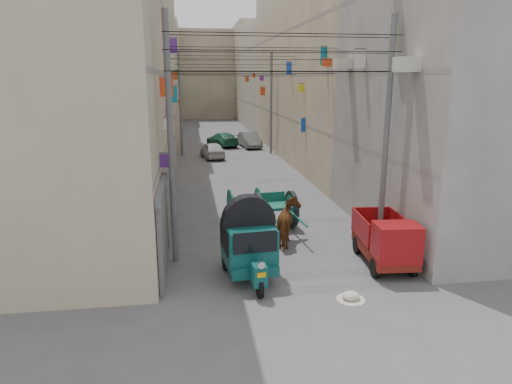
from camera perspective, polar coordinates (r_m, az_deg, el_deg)
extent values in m
plane|color=#4D4D4F|center=(10.92, 9.66, -19.43)|extent=(140.00, 140.00, 0.00)
cube|color=tan|center=(17.36, -25.91, 14.37)|extent=(8.00, 10.00, 13.00)
cube|color=gray|center=(16.89, -12.03, 4.22)|extent=(0.25, 9.80, 0.18)
cube|color=gray|center=(16.66, -12.56, 14.44)|extent=(0.25, 9.80, 0.18)
cube|color=#ACA393|center=(28.07, -19.12, 13.31)|extent=(8.00, 12.00, 12.00)
cube|color=gray|center=(27.79, -10.70, 8.03)|extent=(0.25, 11.76, 0.18)
cube|color=gray|center=(27.65, -10.99, 14.22)|extent=(0.25, 11.76, 0.18)
cube|color=gray|center=(27.83, -11.29, 20.40)|extent=(0.25, 11.76, 0.18)
cube|color=#B8AB91|center=(40.94, -15.90, 14.93)|extent=(8.00, 14.00, 14.00)
cube|color=gray|center=(40.74, -10.04, 9.89)|extent=(0.25, 13.72, 0.18)
cube|color=gray|center=(40.64, -10.23, 14.11)|extent=(0.25, 13.72, 0.18)
cube|color=gray|center=(40.77, -10.42, 18.33)|extent=(0.25, 13.72, 0.18)
cube|color=#9A9490|center=(54.85, -13.97, 13.53)|extent=(8.00, 14.00, 11.80)
cube|color=gray|center=(54.71, -9.68, 10.91)|extent=(0.25, 13.72, 0.18)
cube|color=gray|center=(54.64, -9.81, 14.05)|extent=(0.25, 13.72, 0.18)
cube|color=gray|center=(54.73, -9.95, 17.19)|extent=(0.25, 13.72, 0.18)
cube|color=tan|center=(67.81, -12.98, 14.32)|extent=(8.00, 12.00, 13.50)
cube|color=gray|center=(67.69, -9.48, 11.48)|extent=(0.25, 11.76, 0.18)
cube|color=gray|center=(67.63, -9.58, 14.02)|extent=(0.25, 11.76, 0.18)
cube|color=gray|center=(67.71, -9.69, 16.55)|extent=(0.25, 11.76, 0.18)
cube|color=#9A9490|center=(19.95, 26.00, 14.14)|extent=(8.00, 10.00, 13.00)
cube|color=gray|center=(18.31, 14.74, 4.81)|extent=(0.25, 9.80, 0.18)
cube|color=gray|center=(18.09, 15.35, 14.22)|extent=(0.25, 9.80, 0.18)
cube|color=tan|center=(29.74, 13.78, 13.66)|extent=(8.00, 12.00, 12.00)
cube|color=gray|center=(28.67, 6.16, 8.37)|extent=(0.25, 11.76, 0.18)
cube|color=gray|center=(28.53, 6.32, 14.37)|extent=(0.25, 11.76, 0.18)
cube|color=gray|center=(28.71, 6.49, 20.37)|extent=(0.25, 11.76, 0.18)
cube|color=tan|center=(42.10, 7.06, 15.30)|extent=(8.00, 14.00, 14.00)
cube|color=gray|center=(41.34, 1.62, 10.15)|extent=(0.25, 13.72, 0.18)
cube|color=gray|center=(41.25, 1.65, 14.31)|extent=(0.25, 13.72, 0.18)
cube|color=gray|center=(41.37, 1.68, 18.47)|extent=(0.25, 13.72, 0.18)
cube|color=#ACA393|center=(55.72, 3.13, 13.91)|extent=(8.00, 14.00, 11.80)
cube|color=gray|center=(55.16, -0.93, 11.13)|extent=(0.25, 13.72, 0.18)
cube|color=gray|center=(55.09, -0.95, 14.24)|extent=(0.25, 13.72, 0.18)
cube|color=gray|center=(55.18, -0.96, 17.36)|extent=(0.25, 13.72, 0.18)
cube|color=#B8AB91|center=(68.52, 0.92, 14.66)|extent=(8.00, 12.00, 13.50)
cube|color=gray|center=(68.06, -2.38, 11.66)|extent=(0.25, 11.76, 0.18)
cube|color=gray|center=(68.00, -2.41, 14.19)|extent=(0.25, 11.76, 0.18)
cube|color=gray|center=(68.08, -2.44, 16.72)|extent=(0.25, 11.76, 0.18)
cube|color=#B8AB91|center=(74.69, -6.24, 14.34)|extent=(22.00, 10.00, 13.00)
cube|color=#47474C|center=(14.25, -11.58, -5.48)|extent=(0.12, 3.00, 2.60)
cube|color=#5A5A5D|center=(13.84, -11.79, 0.20)|extent=(0.18, 3.20, 0.25)
cube|color=#47474C|center=(17.78, -10.98, -1.52)|extent=(0.12, 3.00, 2.60)
cube|color=#5A5A5D|center=(17.45, -11.13, 3.07)|extent=(0.18, 3.20, 0.25)
cube|color=#47474C|center=(21.37, -10.58, 1.11)|extent=(0.12, 3.00, 2.60)
cube|color=#5A5A5D|center=(21.09, -10.70, 4.95)|extent=(0.18, 3.20, 0.25)
cube|color=#47474C|center=(25.08, -10.29, 3.03)|extent=(0.12, 3.00, 2.60)
cube|color=#5A5A5D|center=(24.85, -10.39, 6.31)|extent=(0.18, 3.20, 0.25)
cube|color=#652893|center=(43.44, 0.70, 14.01)|extent=(0.38, 0.08, 0.41)
cube|color=silver|center=(50.30, -9.50, 11.14)|extent=(0.27, 0.08, 0.71)
cube|color=#652893|center=(15.30, -11.12, 3.85)|extent=(0.44, 0.08, 0.42)
cube|color=#0C7B8E|center=(24.45, -10.36, 11.89)|extent=(0.45, 0.08, 0.84)
cube|color=#B43D18|center=(53.93, -1.14, 13.94)|extent=(0.41, 0.08, 0.59)
cube|color=silver|center=(18.49, -10.90, 8.36)|extent=(0.38, 0.08, 0.44)
cube|color=red|center=(42.72, 0.82, 12.50)|extent=(0.43, 0.08, 0.72)
cube|color=#B43D18|center=(48.73, -0.26, 14.33)|extent=(0.28, 0.08, 0.44)
cube|color=#652893|center=(28.70, -10.31, 17.54)|extent=(0.48, 0.08, 0.84)
cube|color=#B43D18|center=(46.76, -9.54, 10.99)|extent=(0.31, 0.08, 0.44)
cube|color=yellow|center=(28.49, 5.68, 12.80)|extent=(0.35, 0.08, 0.45)
cube|color=#1948B4|center=(32.02, 4.13, 15.17)|extent=(0.34, 0.08, 0.79)
cube|color=#652893|center=(20.72, -10.83, 9.66)|extent=(0.28, 0.08, 0.52)
cube|color=#1A9327|center=(38.26, -9.94, 14.23)|extent=(0.28, 0.08, 0.74)
cube|color=#1948B4|center=(28.13, 5.91, 8.31)|extent=(0.26, 0.08, 0.80)
cube|color=#1A9327|center=(19.27, 12.96, 15.78)|extent=(0.34, 0.08, 0.55)
cube|color=red|center=(17.20, -11.13, 12.73)|extent=(0.47, 0.08, 0.67)
cube|color=#B43D18|center=(29.79, -10.18, 14.10)|extent=(0.40, 0.08, 0.47)
cube|color=silver|center=(30.31, -10.16, 12.41)|extent=(0.32, 0.08, 0.55)
cube|color=red|center=(23.38, 8.83, 15.68)|extent=(0.47, 0.08, 0.35)
cube|color=#0C7B8E|center=(24.22, 8.44, 16.45)|extent=(0.32, 0.08, 0.89)
cube|color=silver|center=(19.17, 12.91, 15.90)|extent=(0.44, 0.08, 0.69)
cube|color=red|center=(14.96, -12.20, 2.19)|extent=(0.10, 3.20, 0.80)
cube|color=#652893|center=(23.84, -10.88, 6.58)|extent=(0.10, 3.20, 0.80)
cube|color=#0C7B8E|center=(35.77, -10.13, 9.02)|extent=(0.10, 3.20, 0.80)
cube|color=#0C7B8E|center=(47.73, -9.75, 10.24)|extent=(0.10, 3.20, 0.80)
cube|color=#1948B4|center=(16.52, 17.18, 2.98)|extent=(0.10, 3.20, 0.80)
cube|color=#652893|center=(24.84, 8.31, 6.97)|extent=(0.10, 3.20, 0.80)
cube|color=red|center=(36.44, 2.90, 9.31)|extent=(0.10, 3.20, 0.80)
cube|color=yellow|center=(48.24, 0.09, 10.47)|extent=(0.10, 3.20, 0.80)
cube|color=beige|center=(15.17, 18.34, 14.90)|extent=(0.70, 0.55, 0.45)
cube|color=beige|center=(20.74, 10.79, 15.48)|extent=(0.70, 0.55, 0.45)
cylinder|color=#5A5A5D|center=(14.77, -10.61, 6.06)|extent=(0.20, 0.20, 8.00)
cylinder|color=#5A5A5D|center=(16.17, 15.96, 6.43)|extent=(0.20, 0.20, 8.00)
cylinder|color=#5A5A5D|center=(36.68, -9.43, 10.73)|extent=(0.20, 0.20, 8.00)
cylinder|color=#5A5A5D|center=(37.27, 1.91, 10.96)|extent=(0.20, 0.20, 8.00)
cylinder|color=black|center=(14.45, 3.82, 14.84)|extent=(7.40, 0.02, 0.02)
cylinder|color=black|center=(14.47, 3.86, 17.22)|extent=(7.40, 0.02, 0.02)
cylinder|color=black|center=(14.50, 3.89, 19.19)|extent=(7.40, 0.02, 0.02)
cylinder|color=black|center=(15.42, 3.01, 14.80)|extent=(7.40, 0.02, 0.02)
cylinder|color=black|center=(15.44, 3.04, 17.02)|extent=(7.40, 0.02, 0.02)
cylinder|color=black|center=(15.48, 3.07, 18.87)|extent=(7.40, 0.02, 0.02)
cylinder|color=black|center=(20.85, -0.04, 14.61)|extent=(7.40, 0.02, 0.02)
cylinder|color=black|center=(20.86, -0.04, 16.26)|extent=(7.40, 0.02, 0.02)
cylinder|color=black|center=(20.89, -0.04, 17.63)|extent=(7.40, 0.02, 0.02)
cylinder|color=black|center=(28.78, -2.42, 14.44)|extent=(7.40, 0.02, 0.02)
cylinder|color=black|center=(28.80, -2.44, 15.63)|extent=(7.40, 0.02, 0.02)
cylinder|color=black|center=(28.81, -2.45, 16.62)|extent=(7.40, 0.02, 0.02)
cylinder|color=black|center=(36.75, -3.77, 14.33)|extent=(7.40, 0.02, 0.02)
cylinder|color=black|center=(36.76, -3.79, 15.26)|extent=(7.40, 0.02, 0.02)
cylinder|color=black|center=(36.77, -3.80, 16.04)|extent=(7.40, 0.02, 0.02)
cylinder|color=black|center=(13.01, 0.46, -11.82)|extent=(0.19, 0.63, 0.62)
cylinder|color=black|center=(14.80, -3.84, -8.56)|extent=(0.19, 0.63, 0.62)
cylinder|color=black|center=(15.03, 0.82, -8.16)|extent=(0.19, 0.63, 0.62)
cube|color=#0C4441|center=(14.21, -0.94, -8.53)|extent=(1.57, 2.23, 0.31)
cube|color=#0C4441|center=(12.91, 0.40, -10.30)|extent=(0.43, 0.53, 0.61)
cylinder|color=silver|center=(12.53, 0.68, -9.14)|extent=(0.20, 0.07, 0.20)
cube|color=orange|center=(12.62, 0.70, -10.34)|extent=(0.25, 0.05, 0.13)
cube|color=#0C4441|center=(14.03, -1.00, -6.05)|extent=(1.60, 2.01, 1.06)
cube|color=black|center=(13.05, -0.09, -6.33)|extent=(1.28, 0.18, 0.61)
cube|color=black|center=(13.87, -3.98, -5.85)|extent=(0.16, 1.34, 0.72)
cube|color=black|center=(14.16, 1.92, -5.39)|extent=(0.16, 1.34, 0.72)
cube|color=silver|center=(13.33, -0.06, -9.75)|extent=(1.39, 0.17, 0.07)
cylinder|color=black|center=(18.41, 0.24, -2.44)|extent=(0.31, 1.54, 1.53)
cylinder|color=#135646|center=(18.41, 0.24, -2.44)|extent=(0.30, 1.21, 1.20)
cylinder|color=#5A5A5D|center=(18.41, 0.24, -2.44)|extent=(0.26, 0.22, 0.20)
cylinder|color=black|center=(18.80, 4.46, -2.14)|extent=(0.31, 1.54, 1.53)
cylinder|color=#135646|center=(18.80, 4.46, -2.14)|extent=(0.30, 1.21, 1.20)
cylinder|color=#5A5A5D|center=(18.80, 4.46, -2.14)|extent=(0.26, 0.22, 0.20)
cylinder|color=#5A5A5D|center=(18.59, 2.38, -2.29)|extent=(1.48, 0.23, 0.09)
cube|color=#135646|center=(18.54, 2.38, -1.71)|extent=(1.26, 1.31, 0.11)
cube|color=#135646|center=(18.98, 1.93, -0.57)|extent=(1.15, 0.20, 0.38)
cylinder|color=#135646|center=(17.19, 2.25, -3.29)|extent=(0.32, 2.52, 0.08)
cylinder|color=#135646|center=(17.44, 5.02, -3.07)|extent=(0.32, 2.52, 0.08)
cylinder|color=black|center=(14.72, 14.65, -9.18)|extent=(0.22, 0.62, 0.61)
cylinder|color=black|center=(16.50, 12.51, -6.47)|extent=(0.22, 0.62, 0.61)
cylinder|color=black|center=(15.12, 19.00, -8.86)|extent=(0.22, 0.62, 0.61)
cylinder|color=black|center=(16.87, 16.43, -6.27)|extent=(0.22, 0.62, 0.61)
cube|color=#5F150D|center=(15.71, 15.65, -6.94)|extent=(1.58, 3.13, 0.32)
cube|color=maroon|center=(14.57, 17.15, -6.04)|extent=(1.41, 1.07, 1.15)
cube|color=black|center=(14.16, 17.78, -6.27)|extent=(1.19, 0.16, 0.50)
cube|color=#5F150D|center=(16.08, 15.13, -5.49)|extent=(1.54, 2.13, 0.11)
cube|color=maroon|center=(15.75, 12.91, -4.24)|extent=(0.23, 2.01, 0.78)
cube|color=maroon|center=(16.18, 17.48, -4.06)|extent=(0.23, 2.01, 0.78)
cube|color=maroon|center=(16.85, 14.17, -3.11)|extent=(1.37, 0.17, 0.78)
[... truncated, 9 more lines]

